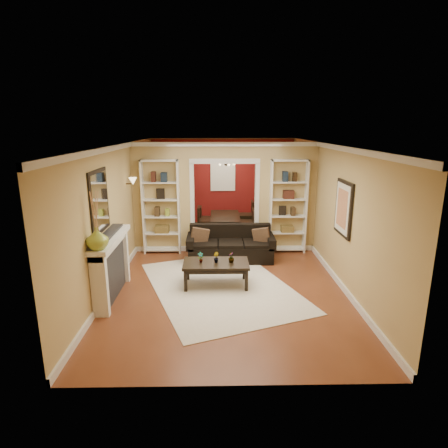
{
  "coord_description": "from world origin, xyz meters",
  "views": [
    {
      "loc": [
        -0.18,
        -7.9,
        3.06
      ],
      "look_at": [
        -0.05,
        -0.8,
        1.2
      ],
      "focal_mm": 30.0,
      "sensor_mm": 36.0,
      "label": 1
    }
  ],
  "objects_px": {
    "sofa": "(231,244)",
    "dining_table": "(226,224)",
    "fireplace": "(113,267)",
    "bookshelf_left": "(161,207)",
    "bookshelf_right": "(288,207)",
    "coffee_table": "(216,274)"
  },
  "relations": [
    {
      "from": "bookshelf_left",
      "to": "bookshelf_right",
      "type": "bearing_deg",
      "value": 0.0
    },
    {
      "from": "bookshelf_right",
      "to": "fireplace",
      "type": "xyz_separation_m",
      "value": [
        -3.64,
        -2.53,
        -0.57
      ]
    },
    {
      "from": "bookshelf_left",
      "to": "dining_table",
      "type": "xyz_separation_m",
      "value": [
        1.63,
        1.71,
        -0.88
      ]
    },
    {
      "from": "fireplace",
      "to": "dining_table",
      "type": "xyz_separation_m",
      "value": [
        2.17,
        4.24,
        -0.31
      ]
    },
    {
      "from": "sofa",
      "to": "dining_table",
      "type": "relative_size",
      "value": 1.34
    },
    {
      "from": "sofa",
      "to": "dining_table",
      "type": "bearing_deg",
      "value": 91.25
    },
    {
      "from": "bookshelf_left",
      "to": "fireplace",
      "type": "bearing_deg",
      "value": -102.05
    },
    {
      "from": "bookshelf_right",
      "to": "sofa",
      "type": "bearing_deg",
      "value": -157.85
    },
    {
      "from": "dining_table",
      "to": "fireplace",
      "type": "bearing_deg",
      "value": 152.97
    },
    {
      "from": "sofa",
      "to": "dining_table",
      "type": "height_order",
      "value": "sofa"
    },
    {
      "from": "coffee_table",
      "to": "bookshelf_right",
      "type": "distance_m",
      "value": 2.85
    },
    {
      "from": "fireplace",
      "to": "dining_table",
      "type": "height_order",
      "value": "fireplace"
    },
    {
      "from": "fireplace",
      "to": "bookshelf_left",
      "type": "bearing_deg",
      "value": 77.95
    },
    {
      "from": "dining_table",
      "to": "sofa",
      "type": "bearing_deg",
      "value": -178.75
    },
    {
      "from": "sofa",
      "to": "coffee_table",
      "type": "bearing_deg",
      "value": -102.94
    },
    {
      "from": "bookshelf_left",
      "to": "dining_table",
      "type": "height_order",
      "value": "bookshelf_left"
    },
    {
      "from": "fireplace",
      "to": "coffee_table",
      "type": "bearing_deg",
      "value": 14.25
    },
    {
      "from": "bookshelf_left",
      "to": "bookshelf_right",
      "type": "relative_size",
      "value": 1.0
    },
    {
      "from": "coffee_table",
      "to": "fireplace",
      "type": "relative_size",
      "value": 0.75
    },
    {
      "from": "sofa",
      "to": "fireplace",
      "type": "xyz_separation_m",
      "value": [
        -2.22,
        -1.95,
        0.18
      ]
    },
    {
      "from": "bookshelf_left",
      "to": "sofa",
      "type": "bearing_deg",
      "value": -19.1
    },
    {
      "from": "sofa",
      "to": "bookshelf_left",
      "type": "bearing_deg",
      "value": 160.9
    }
  ]
}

